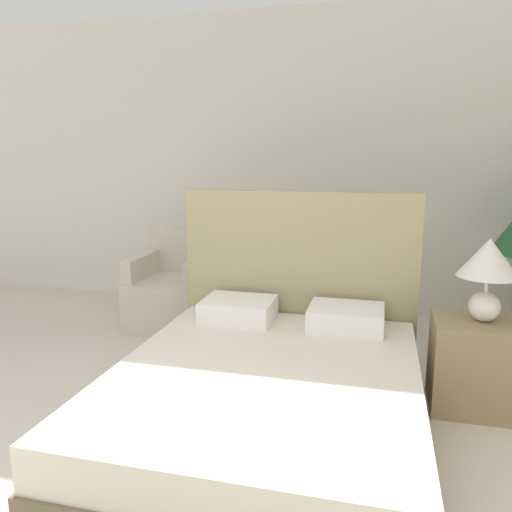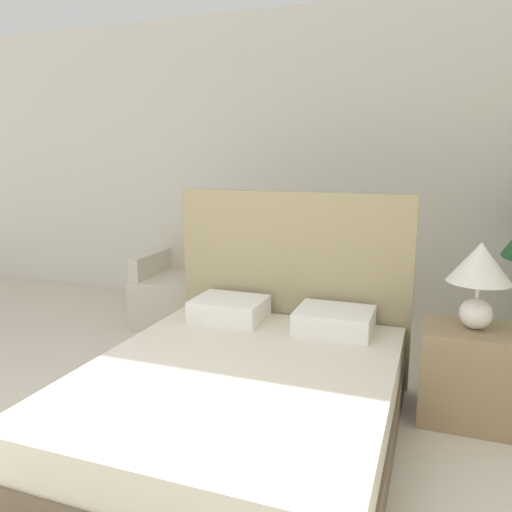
{
  "view_description": "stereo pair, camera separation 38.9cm",
  "coord_description": "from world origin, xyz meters",
  "px_view_note": "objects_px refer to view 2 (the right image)",
  "views": [
    {
      "loc": [
        0.99,
        -1.33,
        1.51
      ],
      "look_at": [
        0.05,
        2.37,
        0.75
      ],
      "focal_mm": 35.0,
      "sensor_mm": 36.0,
      "label": 1
    },
    {
      "loc": [
        1.36,
        -1.22,
        1.51
      ],
      "look_at": [
        0.05,
        2.37,
        0.75
      ],
      "focal_mm": 35.0,
      "sensor_mm": 36.0,
      "label": 2
    }
  ],
  "objects_px": {
    "bed": "(246,390)",
    "armchair_near_window_right": "(280,303)",
    "nightstand": "(467,374)",
    "table_lamp": "(479,271)",
    "armchair_near_window_left": "(180,293)",
    "side_table": "(229,300)"
  },
  "relations": [
    {
      "from": "armchair_near_window_left",
      "to": "nightstand",
      "type": "xyz_separation_m",
      "value": [
        2.41,
        -0.99,
        -0.0
      ]
    },
    {
      "from": "armchair_near_window_right",
      "to": "bed",
      "type": "bearing_deg",
      "value": -85.55
    },
    {
      "from": "side_table",
      "to": "armchair_near_window_left",
      "type": "bearing_deg",
      "value": -177.23
    },
    {
      "from": "armchair_near_window_left",
      "to": "table_lamp",
      "type": "xyz_separation_m",
      "value": [
        2.43,
        -0.99,
        0.61
      ]
    },
    {
      "from": "bed",
      "to": "nightstand",
      "type": "bearing_deg",
      "value": 27.79
    },
    {
      "from": "nightstand",
      "to": "table_lamp",
      "type": "relative_size",
      "value": 1.13
    },
    {
      "from": "nightstand",
      "to": "side_table",
      "type": "xyz_separation_m",
      "value": [
        -1.93,
        1.01,
        -0.02
      ]
    },
    {
      "from": "table_lamp",
      "to": "armchair_near_window_left",
      "type": "bearing_deg",
      "value": 157.86
    },
    {
      "from": "bed",
      "to": "armchair_near_window_left",
      "type": "relative_size",
      "value": 2.35
    },
    {
      "from": "table_lamp",
      "to": "bed",
      "type": "bearing_deg",
      "value": -152.49
    },
    {
      "from": "armchair_near_window_left",
      "to": "table_lamp",
      "type": "relative_size",
      "value": 1.69
    },
    {
      "from": "nightstand",
      "to": "table_lamp",
      "type": "bearing_deg",
      "value": 2.35
    },
    {
      "from": "bed",
      "to": "armchair_near_window_left",
      "type": "bearing_deg",
      "value": 128.6
    },
    {
      "from": "bed",
      "to": "armchair_near_window_right",
      "type": "distance_m",
      "value": 1.62
    },
    {
      "from": "bed",
      "to": "table_lamp",
      "type": "relative_size",
      "value": 3.96
    },
    {
      "from": "bed",
      "to": "side_table",
      "type": "height_order",
      "value": "bed"
    },
    {
      "from": "armchair_near_window_left",
      "to": "nightstand",
      "type": "height_order",
      "value": "armchair_near_window_left"
    },
    {
      "from": "armchair_near_window_right",
      "to": "nightstand",
      "type": "bearing_deg",
      "value": -40.72
    },
    {
      "from": "armchair_near_window_left",
      "to": "side_table",
      "type": "bearing_deg",
      "value": 0.5
    },
    {
      "from": "side_table",
      "to": "table_lamp",
      "type": "bearing_deg",
      "value": -27.48
    },
    {
      "from": "bed",
      "to": "side_table",
      "type": "relative_size",
      "value": 3.83
    },
    {
      "from": "bed",
      "to": "armchair_near_window_right",
      "type": "xyz_separation_m",
      "value": [
        -0.31,
        1.59,
        0.02
      ]
    }
  ]
}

